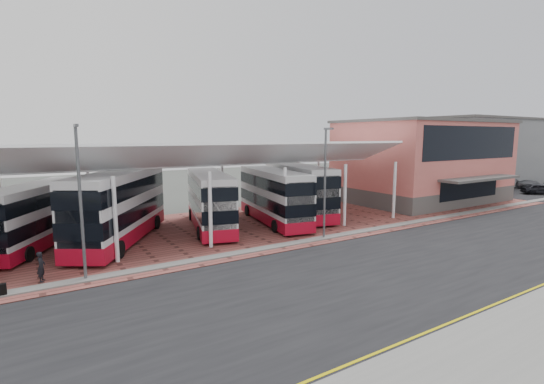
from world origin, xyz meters
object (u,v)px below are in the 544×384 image
(carpark_car_a, at_px, (539,189))
(pedestrian, at_px, (41,267))
(bus_1, at_px, (36,216))
(bus_2, at_px, (120,207))
(bus_3, at_px, (210,201))
(terminal, at_px, (423,161))
(bus_5, at_px, (298,191))
(carpark_car_b, at_px, (533,185))
(bus_4, at_px, (274,197))

(carpark_car_a, bearing_deg, pedestrian, 130.83)
(bus_1, relative_size, bus_2, 0.87)
(bus_2, bearing_deg, bus_3, 36.05)
(terminal, distance_m, bus_5, 17.81)
(bus_2, distance_m, carpark_car_a, 50.59)
(terminal, bearing_deg, carpark_car_b, -6.19)
(bus_2, distance_m, pedestrian, 8.02)
(bus_3, distance_m, bus_4, 5.64)
(bus_4, bearing_deg, carpark_car_b, 9.23)
(bus_4, relative_size, pedestrian, 7.18)
(bus_2, height_order, bus_3, bus_2)
(carpark_car_b, bearing_deg, pedestrian, 152.13)
(bus_2, bearing_deg, bus_4, 30.34)
(carpark_car_a, bearing_deg, bus_5, 120.23)
(bus_2, distance_m, bus_3, 7.02)
(bus_1, xyz_separation_m, bus_4, (17.64, -1.99, 0.15))
(pedestrian, bearing_deg, bus_1, 15.59)
(terminal, xyz_separation_m, bus_4, (-21.28, -1.15, -2.34))
(terminal, bearing_deg, carpark_car_a, -17.61)
(bus_4, height_order, carpark_car_b, bus_4)
(bus_3, bearing_deg, carpark_car_b, 13.15)
(bus_3, bearing_deg, bus_4, 6.62)
(bus_5, xyz_separation_m, carpark_car_a, (34.18, -5.47, -1.67))
(terminal, bearing_deg, bus_3, -179.43)
(pedestrian, xyz_separation_m, carpark_car_a, (55.45, 1.46, -0.10))
(terminal, xyz_separation_m, bus_2, (-33.84, -0.74, -2.12))
(carpark_car_a, bearing_deg, terminal, 111.71)
(carpark_car_b, bearing_deg, bus_1, 144.99)
(bus_1, distance_m, carpark_car_b, 60.53)
(bus_5, relative_size, pedestrian, 7.51)
(bus_2, relative_size, pedestrian, 7.44)
(bus_4, bearing_deg, bus_3, -178.15)
(bus_3, height_order, pedestrian, bus_3)
(carpark_car_b, bearing_deg, bus_5, 144.26)
(bus_2, xyz_separation_m, pedestrian, (-5.09, -5.97, -1.69))
(bus_1, distance_m, bus_4, 17.75)
(bus_3, relative_size, carpark_car_a, 2.87)
(terminal, xyz_separation_m, carpark_car_b, (21.51, -2.33, -3.96))
(terminal, distance_m, bus_3, 26.95)
(bus_2, xyz_separation_m, bus_3, (7.00, 0.47, -0.23))
(terminal, height_order, bus_3, terminal)
(bus_3, bearing_deg, pedestrian, -136.39)
(bus_3, height_order, carpark_car_b, bus_3)
(bus_3, distance_m, carpark_car_a, 43.67)
(carpark_car_b, bearing_deg, bus_2, 146.34)
(bus_1, bearing_deg, pedestrian, -61.37)
(bus_3, relative_size, pedestrian, 7.13)
(bus_2, relative_size, bus_5, 0.99)
(bus_1, xyz_separation_m, bus_2, (5.07, -1.58, 0.37))
(bus_3, bearing_deg, carpark_car_a, 9.05)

